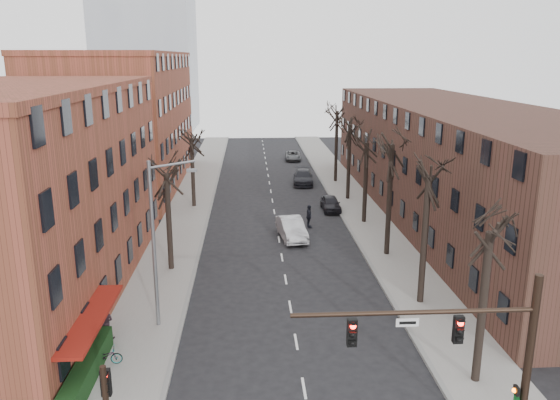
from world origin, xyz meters
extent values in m
cube|color=gray|center=(-8.00, 35.00, 0.07)|extent=(4.00, 90.00, 0.15)
cube|color=gray|center=(8.00, 35.00, 0.07)|extent=(4.00, 90.00, 0.15)
cube|color=brown|center=(-16.00, 15.00, 6.00)|extent=(12.00, 26.00, 12.00)
cube|color=brown|center=(-16.00, 44.00, 7.00)|extent=(12.00, 28.00, 14.00)
cube|color=#442720|center=(16.00, 30.00, 5.00)|extent=(12.00, 50.00, 10.00)
cube|color=maroon|center=(-9.40, 6.00, 0.00)|extent=(1.20, 7.00, 0.15)
cube|color=#123311|center=(-9.50, 5.00, 0.65)|extent=(0.80, 6.00, 1.00)
cylinder|color=black|center=(7.00, -1.00, 3.60)|extent=(0.28, 0.28, 7.20)
cylinder|color=black|center=(3.00, -1.00, 6.00)|extent=(8.00, 0.16, 0.16)
cube|color=black|center=(4.50, -1.00, 5.35)|extent=(0.32, 0.22, 0.95)
cube|color=black|center=(1.00, -1.00, 5.35)|extent=(0.32, 0.22, 0.95)
cube|color=silver|center=(2.80, -1.00, 5.65)|extent=(0.75, 0.04, 0.28)
cube|color=black|center=(6.72, -1.00, 3.00)|extent=(0.12, 0.30, 0.30)
cube|color=black|center=(-7.00, -0.82, 3.70)|extent=(0.32, 0.22, 0.95)
cylinder|color=slate|center=(-7.20, 10.00, 4.50)|extent=(0.20, 0.20, 9.00)
cylinder|color=slate|center=(-6.10, 10.00, 8.80)|extent=(2.39, 0.12, 0.46)
cube|color=slate|center=(-5.10, 10.00, 8.50)|extent=(0.50, 0.22, 0.14)
imported|color=#B0B3B8|center=(1.02, 24.24, 0.82)|extent=(2.38, 5.16, 1.64)
imported|color=black|center=(5.30, 32.15, 0.69)|extent=(1.67, 4.04, 1.37)
imported|color=black|center=(3.80, 43.31, 0.77)|extent=(2.59, 5.48, 1.55)
imported|color=#56595D|center=(3.80, 58.02, 0.62)|extent=(2.24, 4.54, 1.24)
imported|color=black|center=(-9.60, 8.57, 1.08)|extent=(0.93, 0.74, 1.86)
imported|color=black|center=(2.69, 26.97, 0.98)|extent=(0.62, 1.20, 1.96)
imported|color=gray|center=(-9.04, 6.16, 0.57)|extent=(1.66, 0.73, 0.84)
camera|label=1|loc=(-2.22, -16.76, 13.96)|focal=35.00mm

